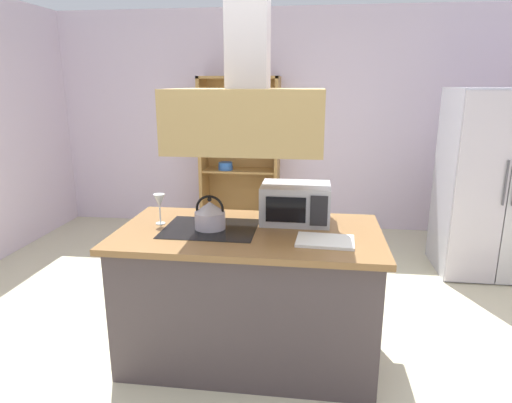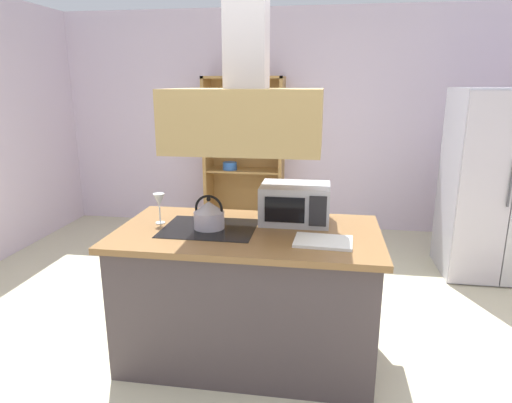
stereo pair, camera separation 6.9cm
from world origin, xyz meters
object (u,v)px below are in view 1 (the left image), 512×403
at_px(kettle, 210,215).
at_px(cutting_board, 325,241).
at_px(microwave, 296,203).
at_px(refrigerator, 492,184).
at_px(dish_cabinet, 240,163).
at_px(wine_glass_on_counter, 159,202).

bearing_deg(kettle, cutting_board, -12.42).
relative_size(kettle, microwave, 0.48).
xyz_separation_m(cutting_board, microwave, (-0.20, 0.39, 0.12)).
height_order(kettle, cutting_board, kettle).
bearing_deg(refrigerator, cutting_board, -130.63).
bearing_deg(microwave, dish_cabinet, 107.58).
xyz_separation_m(cutting_board, wine_glass_on_counter, (-1.09, 0.22, 0.14)).
distance_m(cutting_board, microwave, 0.45).
bearing_deg(microwave, wine_glass_on_counter, -169.20).
height_order(dish_cabinet, kettle, dish_cabinet).
bearing_deg(microwave, cutting_board, -63.39).
bearing_deg(wine_glass_on_counter, microwave, 10.80).
distance_m(dish_cabinet, wine_glass_on_counter, 2.73).
xyz_separation_m(dish_cabinet, kettle, (0.27, -2.78, 0.15)).
distance_m(refrigerator, cutting_board, 2.48).
bearing_deg(microwave, refrigerator, 39.46).
xyz_separation_m(dish_cabinet, wine_glass_on_counter, (-0.09, -2.72, 0.21)).
xyz_separation_m(dish_cabinet, microwave, (0.81, -2.55, 0.18)).
bearing_deg(wine_glass_on_counter, kettle, -9.28).
relative_size(dish_cabinet, cutting_board, 5.59).
height_order(dish_cabinet, microwave, dish_cabinet).
bearing_deg(dish_cabinet, cutting_board, -71.15).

